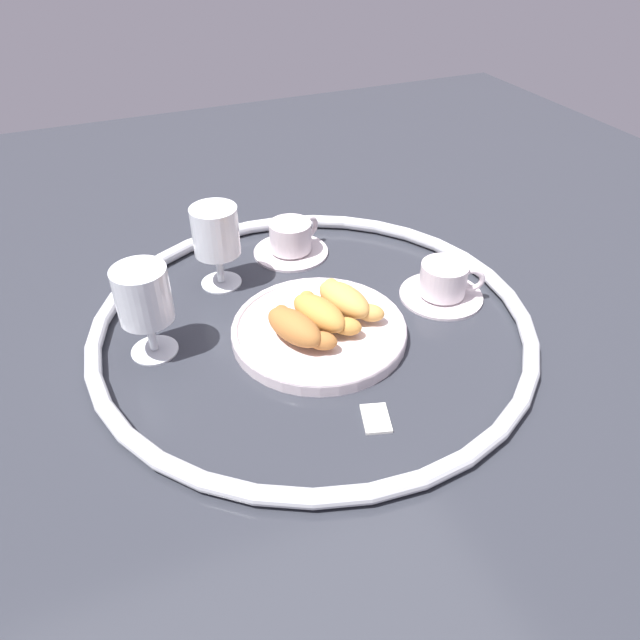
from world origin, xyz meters
The scene contains 11 objects.
ground_plane centered at (0.00, 0.00, 0.00)m, with size 2.20×2.20×0.00m, color #2D3038.
table_chrome_rim centered at (0.00, 0.00, 0.01)m, with size 0.67×0.67×0.02m, color silver.
pastry_plate centered at (0.02, 0.00, 0.01)m, with size 0.26×0.26×0.02m.
croissant_large centered at (0.04, -0.04, 0.04)m, with size 0.13×0.09×0.04m.
croissant_small centered at (0.02, 0.00, 0.04)m, with size 0.13×0.09×0.04m.
croissant_extra centered at (0.01, 0.05, 0.04)m, with size 0.13×0.09×0.04m.
coffee_cup_near centered at (0.01, 0.23, 0.03)m, with size 0.14×0.14×0.06m.
coffee_cup_far centered at (-0.22, 0.05, 0.03)m, with size 0.14×0.14×0.06m.
juice_glass_left centered at (-0.17, -0.10, 0.09)m, with size 0.08×0.08×0.14m.
juice_glass_right centered at (-0.04, -0.23, 0.09)m, with size 0.08×0.08×0.14m.
sugar_packet centered at (0.21, 0.00, 0.00)m, with size 0.05×0.03×0.01m, color white.
Camera 1 is at (0.67, -0.27, 0.56)m, focal length 33.35 mm.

